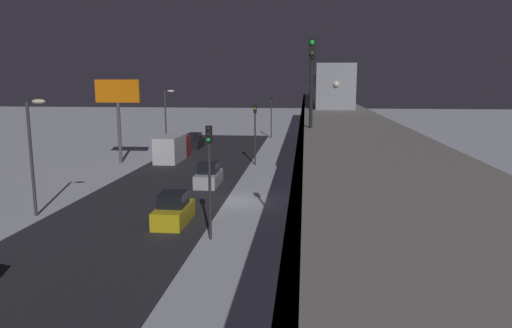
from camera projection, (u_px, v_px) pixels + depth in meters
ground_plane at (234, 202)px, 34.92m from camera, size 240.00×240.00×0.00m
avenue_asphalt at (153, 199)px, 35.54m from camera, size 11.00×84.54×0.01m
elevated_railway at (335, 125)px, 33.20m from camera, size 5.00×84.54×6.67m
subway_train at (320, 83)px, 70.63m from camera, size 2.94×74.07×3.40m
rail_signal at (312, 67)px, 21.14m from camera, size 0.36×0.41×4.00m
sedan_yellow_2 at (174, 211)px, 29.55m from camera, size 1.80×4.01×1.97m
sedan_silver at (209, 176)px, 40.23m from camera, size 1.80×4.06×1.97m
sedan_black at (195, 142)px, 62.76m from camera, size 1.80×4.42×1.97m
box_truck at (173, 148)px, 52.89m from camera, size 2.40×7.40×2.80m
traffic_light_near at (209, 166)px, 25.89m from camera, size 0.32×0.44×6.40m
traffic_light_mid at (255, 125)px, 49.39m from camera, size 0.32×0.44×6.40m
traffic_light_far at (271, 111)px, 72.89m from camera, size 0.32×0.44×6.40m
commercial_billboard at (118, 99)px, 50.17m from camera, size 4.80×0.36×8.90m
street_lamp_near at (34, 143)px, 30.42m from camera, size 1.35×0.44×7.65m
street_lamp_far at (167, 113)px, 59.81m from camera, size 1.35×0.44×7.65m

